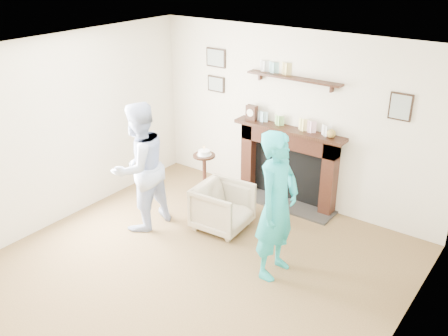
{
  "coord_description": "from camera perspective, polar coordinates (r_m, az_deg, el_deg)",
  "views": [
    {
      "loc": [
        3.14,
        -3.48,
        3.5
      ],
      "look_at": [
        -0.05,
        0.9,
        1.06
      ],
      "focal_mm": 40.0,
      "sensor_mm": 36.0,
      "label": 1
    }
  ],
  "objects": [
    {
      "name": "ground",
      "position": [
        5.85,
        -4.93,
        -12.65
      ],
      "size": [
        5.0,
        5.0,
        0.0
      ],
      "primitive_type": "plane",
      "color": "brown",
      "rests_on": "ground"
    },
    {
      "name": "room_shell",
      "position": [
        5.55,
        -0.88,
        4.44
      ],
      "size": [
        4.54,
        5.02,
        2.52
      ],
      "color": "beige",
      "rests_on": "ground"
    },
    {
      "name": "armchair",
      "position": [
        6.79,
        -0.14,
        -6.8
      ],
      "size": [
        0.73,
        0.71,
        0.62
      ],
      "primitive_type": "imported",
      "rotation": [
        0.0,
        0.0,
        1.64
      ],
      "color": "#BDB18D",
      "rests_on": "ground"
    },
    {
      "name": "man",
      "position": [
        6.94,
        -9.15,
        -6.41
      ],
      "size": [
        0.7,
        0.88,
        1.73
      ],
      "primitive_type": "imported",
      "rotation": [
        0.0,
        0.0,
        -1.63
      ],
      "color": "silver",
      "rests_on": "ground"
    },
    {
      "name": "woman",
      "position": [
        6.0,
        5.7,
        -11.62
      ],
      "size": [
        0.42,
        0.64,
        1.74
      ],
      "primitive_type": "imported",
      "rotation": [
        0.0,
        0.0,
        1.58
      ],
      "color": "#1FB4AD",
      "rests_on": "ground"
    },
    {
      "name": "pedestal_table",
      "position": [
        6.95,
        -2.25,
        -0.4
      ],
      "size": [
        0.31,
        0.31,
        0.98
      ],
      "color": "black",
      "rests_on": "ground"
    }
  ]
}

